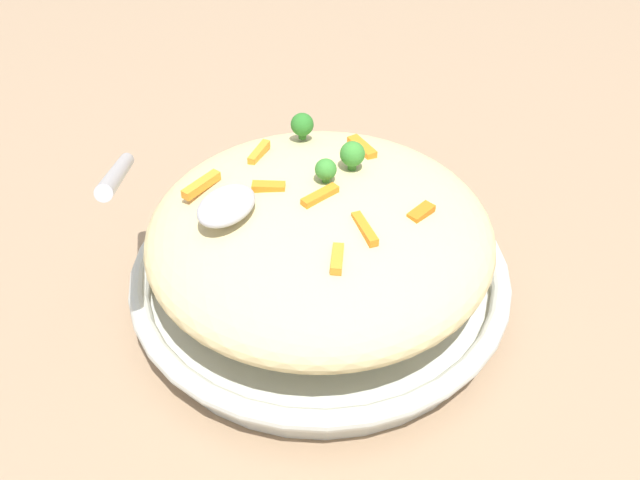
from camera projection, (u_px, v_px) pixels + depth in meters
ground_plane at (320, 296)px, 0.70m from camera, size 2.40×2.40×0.00m
serving_bowl at (320, 279)px, 0.68m from camera, size 0.33×0.33×0.04m
pasta_mound at (320, 235)px, 0.65m from camera, size 0.30×0.30×0.08m
carrot_piece_0 at (259, 153)px, 0.68m from camera, size 0.03×0.01×0.01m
carrot_piece_1 at (337, 259)px, 0.57m from camera, size 0.03×0.02×0.01m
carrot_piece_2 at (321, 197)px, 0.62m from camera, size 0.04×0.02×0.01m
carrot_piece_3 at (362, 148)px, 0.69m from camera, size 0.02×0.03×0.01m
carrot_piece_4 at (201, 185)px, 0.64m from camera, size 0.04×0.01×0.01m
carrot_piece_5 at (269, 187)px, 0.63m from camera, size 0.02×0.03×0.01m
carrot_piece_6 at (365, 229)px, 0.60m from camera, size 0.03×0.03×0.01m
carrot_piece_7 at (421, 212)px, 0.62m from camera, size 0.03×0.02×0.01m
broccoli_floret_0 at (302, 125)px, 0.69m from camera, size 0.02×0.02×0.03m
broccoli_floret_1 at (357, 156)px, 0.65m from camera, size 0.02×0.02×0.03m
broccoli_floret_2 at (326, 170)px, 0.63m from camera, size 0.02×0.02×0.02m
serving_spoon at (186, 194)px, 0.59m from camera, size 0.14×0.14×0.10m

